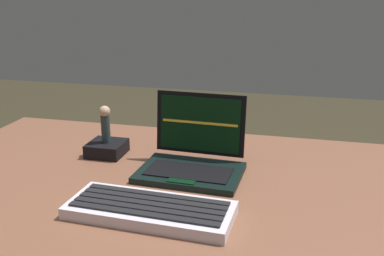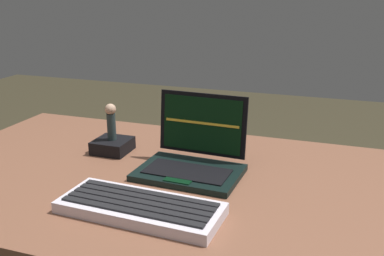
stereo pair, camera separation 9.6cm
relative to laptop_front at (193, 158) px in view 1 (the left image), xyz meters
name	(u,v)px [view 1 (the left image)]	position (x,y,z in m)	size (l,w,h in m)	color
desk	(217,209)	(0.07, -0.05, -0.10)	(1.52, 0.75, 0.73)	brown
laptop_front	(193,158)	(0.00, 0.00, 0.00)	(0.25, 0.20, 0.18)	black
external_keyboard	(150,210)	(-0.03, -0.23, -0.02)	(0.34, 0.15, 0.03)	silver
figurine_stand	(107,148)	(-0.26, 0.06, -0.02)	(0.09, 0.09, 0.04)	black
figurine	(105,122)	(-0.26, 0.06, 0.06)	(0.03, 0.03, 0.10)	#283738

